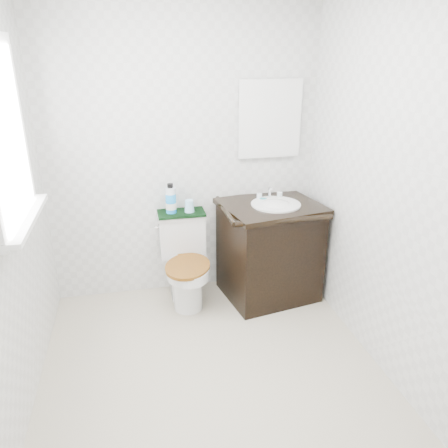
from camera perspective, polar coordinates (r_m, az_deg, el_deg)
name	(u,v)px	position (r m, az deg, el deg)	size (l,w,h in m)	color
floor	(213,374)	(3.01, -1.39, -18.99)	(2.40, 2.40, 0.00)	beige
wall_back	(184,153)	(3.55, -5.30, 9.20)	(2.40, 2.40, 0.00)	silver
wall_front	(286,323)	(1.36, 8.05, -12.74)	(2.40, 2.40, 0.00)	silver
wall_right	(391,187)	(2.82, 20.99, 4.49)	(2.40, 2.40, 0.00)	silver
window	(2,135)	(2.61, -27.02, 10.26)	(0.02, 0.70, 0.90)	white
mirror	(270,119)	(3.64, 5.98, 13.47)	(0.50, 0.02, 0.60)	silver
toilet	(185,264)	(3.63, -5.15, -5.28)	(0.44, 0.65, 0.72)	white
vanity	(269,248)	(3.66, 5.95, -3.12)	(0.86, 0.77, 0.92)	black
trash_bin	(244,276)	(3.77, 2.57, -6.85)	(0.25, 0.21, 0.32)	white
towel	(181,213)	(3.58, -5.61, 1.44)	(0.38, 0.22, 0.02)	black
mouthwash_bottle	(171,200)	(3.53, -6.96, 3.20)	(0.08, 0.08, 0.24)	#1B8CE6
cup	(189,206)	(3.56, -4.56, 2.37)	(0.08, 0.08, 0.10)	#9AD8FC
soap_bar	(263,199)	(3.60, 5.14, 3.30)	(0.07, 0.05, 0.02)	#1B7884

